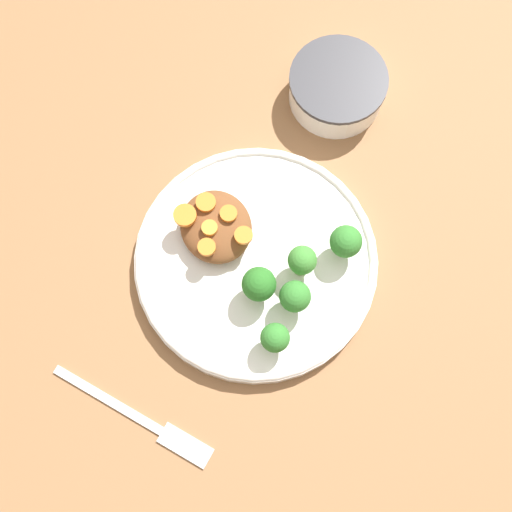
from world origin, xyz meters
The scene contains 16 objects.
ground_plane centered at (0.00, 0.00, 0.00)m, with size 4.00×4.00×0.00m, color #8C603D.
plate centered at (0.00, 0.00, 0.01)m, with size 0.28×0.28×0.02m.
dip_bowl centered at (-0.17, 0.17, 0.03)m, with size 0.12×0.12×0.05m.
stew_mound centered at (-0.05, -0.03, 0.04)m, with size 0.09×0.08×0.03m, color brown.
broccoli_floret_0 centered at (0.03, 0.04, 0.05)m, with size 0.03×0.03×0.05m.
broccoli_floret_1 centered at (0.06, 0.02, 0.05)m, with size 0.04×0.04×0.05m.
broccoli_floret_2 centered at (0.04, -0.01, 0.05)m, with size 0.04×0.04×0.05m.
broccoli_floret_3 centered at (0.03, 0.10, 0.05)m, with size 0.04×0.04×0.05m.
broccoli_floret_4 centered at (0.10, -0.02, 0.05)m, with size 0.03×0.03×0.05m.
carrot_slice_0 centered at (-0.07, -0.03, 0.05)m, with size 0.02×0.02×0.01m, color orange.
carrot_slice_1 centered at (-0.05, -0.01, 0.05)m, with size 0.02×0.02×0.01m, color orange.
carrot_slice_2 centered at (-0.04, -0.04, 0.05)m, with size 0.02×0.02×0.01m, color orange.
carrot_slice_3 centered at (-0.02, -0.01, 0.05)m, with size 0.02×0.02×0.01m, color orange.
carrot_slice_4 centered at (-0.02, -0.05, 0.05)m, with size 0.02×0.02×0.01m, color orange.
carrot_slice_5 centered at (-0.07, -0.06, 0.05)m, with size 0.03×0.03×0.01m, color orange.
fork centered at (0.13, -0.18, 0.00)m, with size 0.17×0.14×0.01m.
Camera 1 is at (0.21, -0.08, 0.81)m, focal length 50.00 mm.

